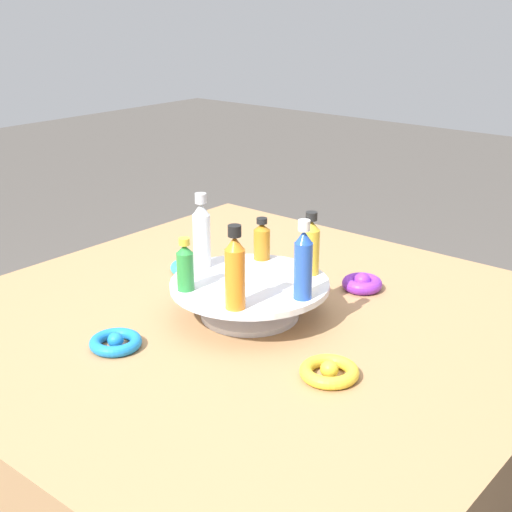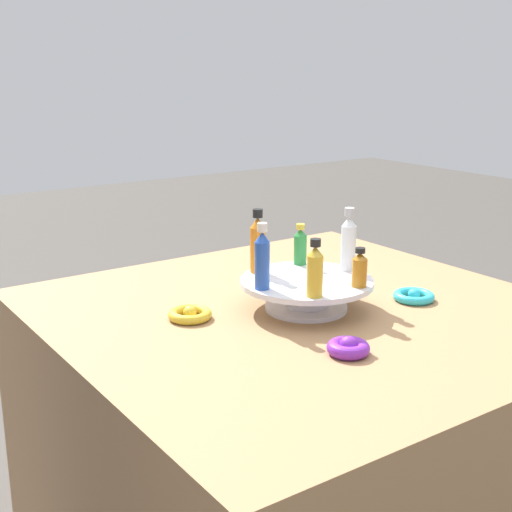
# 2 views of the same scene
# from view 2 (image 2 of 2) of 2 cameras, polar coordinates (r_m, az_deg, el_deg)

# --- Properties ---
(party_table) EXTENTS (1.09, 1.09, 0.75)m
(party_table) POSITION_cam_2_polar(r_m,az_deg,el_deg) (1.76, 3.79, -15.78)
(party_table) COLOR #9E754C
(party_table) RESTS_ON ground_plane
(display_stand) EXTENTS (0.30, 0.30, 0.07)m
(display_stand) POSITION_cam_2_polar(r_m,az_deg,el_deg) (1.59, 4.05, -2.69)
(display_stand) COLOR silver
(display_stand) RESTS_ON party_table
(bottle_orange) EXTENTS (0.03, 0.03, 0.15)m
(bottle_orange) POSITION_cam_2_polar(r_m,az_deg,el_deg) (1.61, 0.14, 1.00)
(bottle_orange) COLOR orange
(bottle_orange) RESTS_ON display_stand
(bottle_blue) EXTENTS (0.03, 0.03, 0.14)m
(bottle_blue) POSITION_cam_2_polar(r_m,az_deg,el_deg) (1.49, 0.44, -0.21)
(bottle_blue) COLOR #234CAD
(bottle_blue) RESTS_ON display_stand
(bottle_gold) EXTENTS (0.03, 0.03, 0.12)m
(bottle_gold) POSITION_cam_2_polar(r_m,az_deg,el_deg) (1.45, 4.74, -1.14)
(bottle_gold) COLOR gold
(bottle_gold) RESTS_ON display_stand
(bottle_amber) EXTENTS (0.03, 0.03, 0.09)m
(bottle_amber) POSITION_cam_2_polar(r_m,az_deg,el_deg) (1.53, 8.28, -1.02)
(bottle_amber) COLOR #AD6B19
(bottle_amber) RESTS_ON display_stand
(bottle_clear) EXTENTS (0.03, 0.03, 0.15)m
(bottle_clear) POSITION_cam_2_polar(r_m,az_deg,el_deg) (1.64, 7.47, 1.11)
(bottle_clear) COLOR silver
(bottle_clear) RESTS_ON display_stand
(bottle_green) EXTENTS (0.03, 0.03, 0.10)m
(bottle_green) POSITION_cam_2_polar(r_m,az_deg,el_deg) (1.68, 3.56, 0.82)
(bottle_green) COLOR #288438
(bottle_green) RESTS_ON display_stand
(ribbon_bow_gold) EXTENTS (0.09, 0.09, 0.03)m
(ribbon_bow_gold) POSITION_cam_2_polar(r_m,az_deg,el_deg) (1.54, -5.31, -4.65)
(ribbon_bow_gold) COLOR gold
(ribbon_bow_gold) RESTS_ON party_table
(ribbon_bow_purple) EXTENTS (0.08, 0.08, 0.04)m
(ribbon_bow_purple) POSITION_cam_2_polar(r_m,az_deg,el_deg) (1.37, 7.39, -7.26)
(ribbon_bow_purple) COLOR purple
(ribbon_bow_purple) RESTS_ON party_table
(ribbon_bow_teal) EXTENTS (0.10, 0.10, 0.03)m
(ribbon_bow_teal) POSITION_cam_2_polar(r_m,az_deg,el_deg) (1.69, 12.51, -3.14)
(ribbon_bow_teal) COLOR #2DB7CC
(ribbon_bow_teal) RESTS_ON party_table
(ribbon_bow_blue) EXTENTS (0.09, 0.09, 0.03)m
(ribbon_bow_blue) POSITION_cam_2_polar(r_m,az_deg,el_deg) (1.84, 1.55, -1.32)
(ribbon_bow_blue) COLOR blue
(ribbon_bow_blue) RESTS_ON party_table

